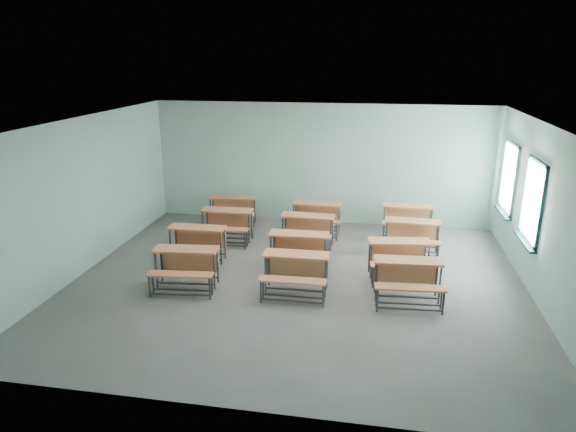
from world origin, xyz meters
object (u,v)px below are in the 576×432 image
Objects in this scene: desk_unit_r0c0 at (185,263)px; desk_unit_r2c2 at (412,233)px; desk_unit_r2c0 at (226,221)px; desk_unit_r3c1 at (316,213)px; desk_unit_r0c2 at (408,275)px; desk_unit_r1c0 at (196,240)px; desk_unit_r0c1 at (295,268)px; desk_unit_r3c2 at (408,216)px; desk_unit_r1c1 at (298,246)px; desk_unit_r1c2 at (400,254)px; desk_unit_r3c0 at (232,207)px; desk_unit_r2c1 at (307,227)px.

desk_unit_r0c0 is 5.14m from desk_unit_r2c2.
desk_unit_r2c0 and desk_unit_r3c1 have the same top height.
desk_unit_r1c0 is (-4.50, 1.11, 0.00)m from desk_unit_r0c2.
desk_unit_r0c1 is 4.34m from desk_unit_r3c2.
desk_unit_r0c2 is at bearing -26.99° from desk_unit_r1c1.
desk_unit_r0c0 is 1.06× the size of desk_unit_r3c1.
desk_unit_r1c1 is at bearing 170.51° from desk_unit_r1c2.
desk_unit_r0c1 is 1.16m from desk_unit_r1c1.
desk_unit_r3c2 is at bearing 76.61° from desk_unit_r1c2.
desk_unit_r0c0 is 1.05× the size of desk_unit_r2c0.
desk_unit_r1c0 is 0.98× the size of desk_unit_r2c2.
desk_unit_r0c2 is 2.42m from desk_unit_r2c2.
desk_unit_r2c2 is at bearing 69.78° from desk_unit_r1c2.
desk_unit_r1c2 is at bearing 27.77° from desk_unit_r0c1.
desk_unit_r1c1 is 2.44m from desk_unit_r2c0.
desk_unit_r0c0 and desk_unit_r3c1 have the same top height.
desk_unit_r0c1 is at bearing -84.38° from desk_unit_r1c1.
desk_unit_r2c0 is at bearing 143.98° from desk_unit_r1c1.
desk_unit_r1c2 and desk_unit_r2c2 have the same top height.
desk_unit_r1c2 is at bearing -95.75° from desk_unit_r3c2.
desk_unit_r0c0 and desk_unit_r3c2 have the same top height.
desk_unit_r2c2 is 0.96× the size of desk_unit_r3c0.
desk_unit_r3c0 is at bearing 86.39° from desk_unit_r0c0.
desk_unit_r0c1 and desk_unit_r1c2 have the same top height.
desk_unit_r2c0 is at bearing 152.70° from desk_unit_r1c2.
desk_unit_r2c2 is (2.42, 1.32, 0.00)m from desk_unit_r1c1.
desk_unit_r2c0 and desk_unit_r3c0 have the same top height.
desk_unit_r1c0 is 1.01× the size of desk_unit_r1c1.
desk_unit_r3c2 is (0.28, 2.63, 0.00)m from desk_unit_r1c2.
desk_unit_r2c2 is at bearing -22.40° from desk_unit_r3c0.
desk_unit_r0c1 is at bearing -120.93° from desk_unit_r3c2.
desk_unit_r3c1 is at bearing 43.84° from desk_unit_r1c0.
desk_unit_r0c1 and desk_unit_r1c0 have the same top height.
desk_unit_r0c2 is 0.97× the size of desk_unit_r1c2.
desk_unit_r1c1 is 0.99× the size of desk_unit_r2c1.
desk_unit_r1c2 is at bearing -21.10° from desk_unit_r2c0.
desk_unit_r0c2 is 4.63m from desk_unit_r1c0.
desk_unit_r0c1 is 3.33m from desk_unit_r2c0.
desk_unit_r1c0 and desk_unit_r1c1 have the same top height.
desk_unit_r1c0 is at bearing -148.46° from desk_unit_r2c1.
desk_unit_r2c1 is 2.68m from desk_unit_r3c2.
desk_unit_r0c1 is at bearing -51.47° from desk_unit_r2c0.
desk_unit_r0c2 is 1.01× the size of desk_unit_r2c2.
desk_unit_r0c2 is 1.03× the size of desk_unit_r1c1.
desk_unit_r1c0 is at bearing 171.31° from desk_unit_r1c2.
desk_unit_r1c0 is 0.95× the size of desk_unit_r3c0.
desk_unit_r0c2 is at bearing -45.01° from desk_unit_r2c1.
desk_unit_r3c1 is (-2.01, 2.47, 0.00)m from desk_unit_r1c2.
desk_unit_r3c1 is (-2.14, 3.49, 0.00)m from desk_unit_r0c2.
desk_unit_r1c2 and desk_unit_r3c0 have the same top height.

